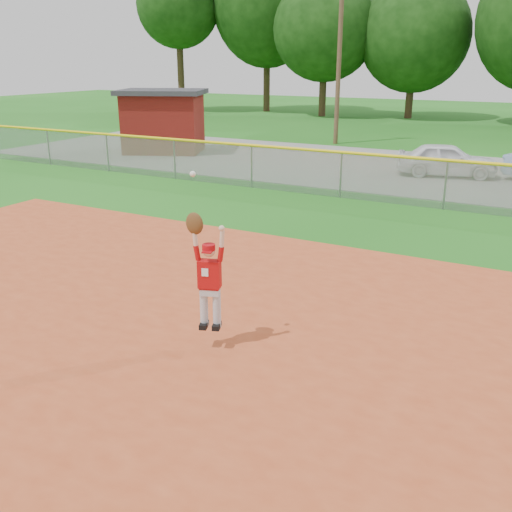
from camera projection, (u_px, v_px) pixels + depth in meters
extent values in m
plane|color=#1C6016|center=(319.00, 347.00, 9.11)|extent=(120.00, 120.00, 0.00)
cube|color=#AD411F|center=(222.00, 454.00, 6.60)|extent=(24.00, 16.00, 0.04)
cube|color=slate|center=(473.00, 175.00, 22.44)|extent=(44.00, 10.00, 0.03)
imported|color=white|center=(447.00, 160.00, 22.08)|extent=(3.99, 2.32, 1.28)
cube|color=#5B110D|center=(164.00, 124.00, 27.68)|extent=(4.29, 3.82, 2.76)
cube|color=#333338|center=(162.00, 92.00, 27.19)|extent=(4.87, 4.40, 0.22)
cube|color=gray|center=(445.00, 185.00, 17.20)|extent=(40.00, 0.03, 1.50)
cylinder|color=yellow|center=(448.00, 160.00, 16.95)|extent=(40.00, 0.10, 0.10)
cylinder|color=gray|center=(49.00, 147.00, 24.62)|extent=(0.06, 0.06, 1.50)
cylinder|color=gray|center=(108.00, 153.00, 23.13)|extent=(0.06, 0.06, 1.50)
cylinder|color=gray|center=(175.00, 159.00, 21.65)|extent=(0.06, 0.06, 1.50)
cylinder|color=gray|center=(252.00, 167.00, 20.17)|extent=(0.06, 0.06, 1.50)
cylinder|color=gray|center=(341.00, 175.00, 18.68)|extent=(0.06, 0.06, 1.50)
cylinder|color=gray|center=(445.00, 185.00, 17.20)|extent=(0.06, 0.06, 1.50)
cylinder|color=#4C3823|center=(339.00, 56.00, 29.54)|extent=(0.24, 0.24, 9.00)
cylinder|color=#422D1C|center=(181.00, 76.00, 49.47)|extent=(0.56, 0.56, 5.87)
ellipsoid|color=#193F0F|center=(178.00, 5.00, 47.59)|extent=(6.95, 6.95, 7.05)
cylinder|color=#422D1C|center=(267.00, 75.00, 49.30)|extent=(0.56, 0.56, 6.10)
ellipsoid|color=#193F0F|center=(267.00, 0.00, 47.35)|extent=(9.19, 9.19, 10.85)
cylinder|color=#422D1C|center=(323.00, 88.00, 45.34)|extent=(0.56, 0.56, 4.43)
ellipsoid|color=#193F0F|center=(325.00, 29.00, 43.93)|extent=(8.01, 8.01, 7.88)
cylinder|color=#422D1C|center=(410.00, 91.00, 43.85)|extent=(0.56, 0.56, 4.11)
ellipsoid|color=#193F0F|center=(415.00, 35.00, 42.54)|extent=(8.19, 8.19, 8.39)
cylinder|color=silver|center=(204.00, 310.00, 8.84)|extent=(0.16, 0.16, 0.57)
cylinder|color=silver|center=(217.00, 311.00, 8.82)|extent=(0.16, 0.16, 0.57)
cube|color=black|center=(204.00, 325.00, 8.89)|extent=(0.18, 0.25, 0.08)
cube|color=black|center=(217.00, 326.00, 8.86)|extent=(0.18, 0.25, 0.08)
cube|color=silver|center=(210.00, 291.00, 8.73)|extent=(0.33, 0.25, 0.11)
cube|color=maroon|center=(210.00, 287.00, 8.70)|extent=(0.35, 0.26, 0.05)
cube|color=#A90C0D|center=(209.00, 274.00, 8.63)|extent=(0.38, 0.28, 0.43)
cube|color=white|center=(205.00, 272.00, 8.53)|extent=(0.10, 0.04, 0.13)
sphere|color=beige|center=(209.00, 251.00, 8.51)|extent=(0.25, 0.25, 0.19)
cylinder|color=#AC0A10|center=(209.00, 247.00, 8.49)|extent=(0.25, 0.25, 0.09)
cube|color=#AC0A10|center=(207.00, 252.00, 8.41)|extent=(0.18, 0.16, 0.02)
cylinder|color=#A90C0D|center=(197.00, 253.00, 8.55)|extent=(0.13, 0.11, 0.24)
cylinder|color=beige|center=(195.00, 238.00, 8.48)|extent=(0.10, 0.09, 0.25)
ellipsoid|color=#4C2D14|center=(194.00, 224.00, 8.41)|extent=(0.32, 0.22, 0.34)
sphere|color=white|center=(193.00, 174.00, 8.16)|extent=(0.11, 0.11, 0.09)
cylinder|color=#A90C0D|center=(221.00, 254.00, 8.50)|extent=(0.13, 0.11, 0.24)
cylinder|color=beige|center=(222.00, 239.00, 8.42)|extent=(0.10, 0.09, 0.25)
sphere|color=beige|center=(222.00, 228.00, 8.37)|extent=(0.12, 0.12, 0.09)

